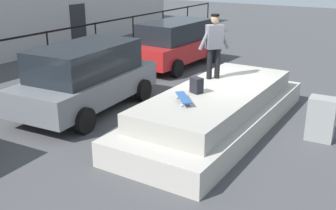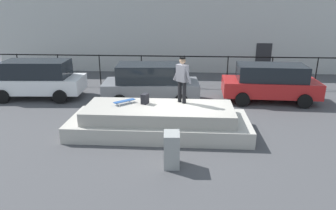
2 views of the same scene
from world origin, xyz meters
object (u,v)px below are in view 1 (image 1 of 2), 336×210
car_grey_hatchback_mid (86,76)px  car_red_hatchback_far (175,43)px  skateboard (183,98)px  backpack (197,85)px  utility_box (321,119)px  skateboarder (214,42)px

car_grey_hatchback_mid → car_red_hatchback_far: size_ratio=1.02×
skateboard → car_grey_hatchback_mid: (0.56, 3.35, -0.14)m
backpack → car_red_hatchback_far: (5.40, 3.81, -0.24)m
skateboard → car_red_hatchback_far: bearing=32.3°
backpack → car_red_hatchback_far: size_ratio=0.08×
utility_box → car_red_hatchback_far: bearing=53.0°
skateboard → utility_box: bearing=-54.0°
utility_box → backpack: bearing=109.7°
backpack → car_grey_hatchback_mid: bearing=-154.7°
skateboard → car_red_hatchback_far: car_red_hatchback_far is taller
skateboarder → backpack: (-1.33, -0.22, -0.77)m
skateboarder → car_grey_hatchback_mid: size_ratio=0.37×
skateboard → backpack: size_ratio=2.03×
car_red_hatchback_far → skateboarder: bearing=-138.6°
car_red_hatchback_far → utility_box: 7.74m
backpack → car_red_hatchback_far: car_red_hatchback_far is taller
skateboarder → car_grey_hatchback_mid: 3.55m
backpack → skateboard: bearing=-62.0°
skateboarder → utility_box: size_ratio=1.64×
skateboard → backpack: bearing=5.7°
skateboarder → utility_box: skateboarder is taller
car_grey_hatchback_mid → car_red_hatchback_far: 5.60m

